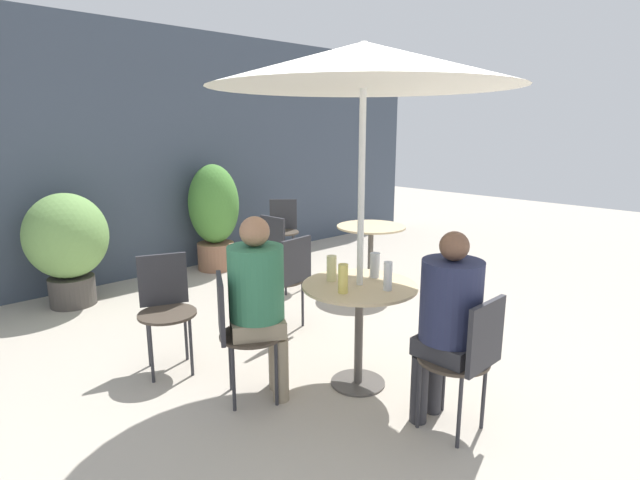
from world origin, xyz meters
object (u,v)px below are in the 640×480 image
(bistro_chair_0, at_px, (237,326))
(potted_plant_1, at_px, (214,212))
(beer_glass_0, at_px, (343,279))
(beer_glass_2, at_px, (375,265))
(beer_glass_1, at_px, (388,276))
(umbrella, at_px, (364,66))
(bistro_chair_3, at_px, (165,300))
(potted_plant_0, at_px, (67,241))
(seated_person_1, at_px, (448,314))
(bistro_chair_4, at_px, (288,273))
(cafe_table_near, at_px, (359,306))
(bistro_chair_5, at_px, (283,225))
(seated_person_0, at_px, (259,294))
(bistro_chair_1, at_px, (468,352))
(cafe_table_far, at_px, (371,241))
(beer_glass_3, at_px, (332,268))
(bistro_chair_2, at_px, (280,245))

(bistro_chair_0, xyz_separation_m, potted_plant_1, (1.62, 2.89, 0.21))
(beer_glass_0, height_order, beer_glass_2, beer_glass_0)
(beer_glass_1, distance_m, umbrella, 1.36)
(bistro_chair_3, xyz_separation_m, potted_plant_0, (-0.09, 1.96, 0.15))
(seated_person_1, bearing_deg, bistro_chair_4, -99.14)
(potted_plant_1, bearing_deg, umbrella, -104.85)
(cafe_table_near, relative_size, bistro_chair_5, 0.92)
(beer_glass_0, distance_m, potted_plant_1, 3.52)
(seated_person_0, height_order, seated_person_1, seated_person_0)
(bistro_chair_1, distance_m, umbrella, 1.86)
(seated_person_0, distance_m, seated_person_1, 1.21)
(cafe_table_far, bearing_deg, beer_glass_3, -146.86)
(beer_glass_2, bearing_deg, umbrella, -167.42)
(bistro_chair_3, relative_size, seated_person_1, 0.71)
(potted_plant_0, xyz_separation_m, potted_plant_1, (1.82, 0.15, 0.07))
(bistro_chair_4, bearing_deg, beer_glass_0, 59.56)
(beer_glass_0, height_order, beer_glass_3, beer_glass_0)
(bistro_chair_5, height_order, beer_glass_3, beer_glass_3)
(bistro_chair_1, distance_m, potted_plant_0, 4.12)
(seated_person_0, distance_m, beer_glass_0, 0.56)
(cafe_table_far, relative_size, beer_glass_1, 3.88)
(bistro_chair_4, relative_size, bistro_chair_5, 1.00)
(bistro_chair_5, bearing_deg, beer_glass_2, -74.34)
(bistro_chair_0, relative_size, potted_plant_1, 0.64)
(bistro_chair_0, height_order, seated_person_0, seated_person_0)
(bistro_chair_1, distance_m, beer_glass_1, 0.71)
(cafe_table_far, relative_size, bistro_chair_1, 0.87)
(potted_plant_1, xyz_separation_m, umbrella, (-0.88, -3.31, 1.44))
(beer_glass_1, bearing_deg, seated_person_1, -94.22)
(cafe_table_near, xyz_separation_m, bistro_chair_4, (0.28, 1.11, -0.06))
(cafe_table_near, relative_size, beer_glass_1, 4.09)
(seated_person_0, distance_m, potted_plant_0, 2.84)
(cafe_table_far, height_order, potted_plant_1, potted_plant_1)
(bistro_chair_0, bearing_deg, cafe_table_near, -90.00)
(bistro_chair_5, bearing_deg, beer_glass_1, -74.82)
(bistro_chair_2, relative_size, beer_glass_3, 4.81)
(seated_person_0, bearing_deg, beer_glass_3, -75.55)
(cafe_table_near, height_order, bistro_chair_4, bistro_chair_4)
(potted_plant_0, height_order, umbrella, umbrella)
(cafe_table_near, distance_m, cafe_table_far, 2.12)
(bistro_chair_0, height_order, seated_person_1, seated_person_1)
(bistro_chair_3, relative_size, potted_plant_1, 0.64)
(cafe_table_far, relative_size, potted_plant_1, 0.56)
(bistro_chair_5, relative_size, beer_glass_0, 4.47)
(cafe_table_near, bearing_deg, beer_glass_1, -77.90)
(bistro_chair_3, distance_m, beer_glass_1, 1.70)
(cafe_table_far, distance_m, bistro_chair_1, 2.73)
(seated_person_1, bearing_deg, cafe_table_far, -129.75)
(seated_person_0, distance_m, beer_glass_1, 0.86)
(beer_glass_0, relative_size, umbrella, 0.08)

